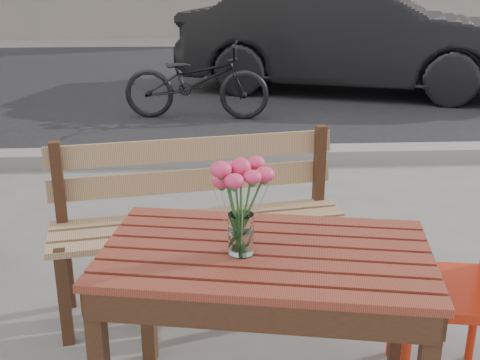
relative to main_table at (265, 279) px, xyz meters
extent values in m
cube|color=black|center=(-0.01, 7.05, -0.56)|extent=(30.00, 8.00, 0.00)
cube|color=gray|center=(-0.01, 3.05, -0.51)|extent=(30.00, 0.25, 0.12)
cube|color=maroon|center=(0.00, 0.00, 0.10)|extent=(1.20, 0.83, 0.03)
cube|color=black|center=(-0.45, 0.36, -0.24)|extent=(0.06, 0.06, 0.65)
cube|color=black|center=(0.54, 0.18, -0.24)|extent=(0.06, 0.06, 0.65)
cube|color=olive|center=(-0.22, 0.75, -0.13)|extent=(1.42, 0.61, 0.03)
cube|color=olive|center=(-0.26, 0.95, 0.10)|extent=(1.36, 0.27, 0.37)
cube|color=black|center=(-0.82, 0.49, -0.34)|extent=(0.06, 0.06, 0.45)
cube|color=black|center=(0.42, 0.71, -0.34)|extent=(0.06, 0.06, 0.45)
cube|color=black|center=(-0.87, 0.80, -0.15)|extent=(0.06, 0.06, 0.84)
cube|color=black|center=(0.37, 1.02, -0.15)|extent=(0.06, 0.06, 0.84)
cube|color=red|center=(0.71, 0.15, -0.15)|extent=(0.46, 0.46, 0.04)
cylinder|color=red|center=(0.58, 0.34, -0.37)|extent=(0.03, 0.03, 0.39)
cylinder|color=red|center=(0.90, 0.28, -0.37)|extent=(0.03, 0.03, 0.39)
cylinder|color=white|center=(-0.09, -0.02, 0.18)|extent=(0.08, 0.08, 0.14)
cylinder|color=#2A6429|center=(-0.09, -0.02, 0.25)|extent=(0.05, 0.05, 0.28)
imported|color=black|center=(1.69, 6.10, 0.15)|extent=(4.62, 2.78, 1.44)
imported|color=black|center=(-0.31, 4.68, -0.15)|extent=(1.63, 0.73, 0.83)
camera|label=1|loc=(-0.18, -1.81, 1.00)|focal=45.00mm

